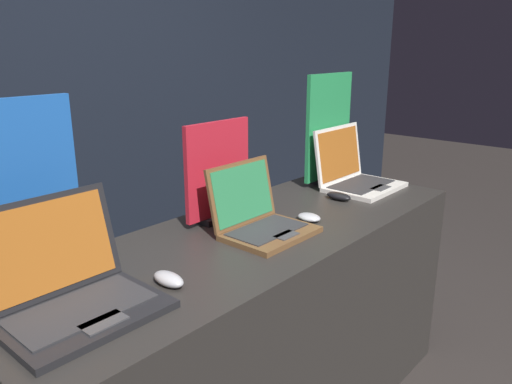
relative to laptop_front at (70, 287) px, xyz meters
The scene contains 11 objects.
wall_back 1.79m from the laptop_front, 64.50° to the left, with size 8.00×0.05×2.80m.
display_counter 0.90m from the laptop_front, ahead, with size 1.99×0.67×0.89m.
laptop_front is the anchor object (origin of this frame).
mouse_front 0.27m from the laptop_front, 17.22° to the right, with size 0.06×0.11×0.04m.
promo_stand_front 0.33m from the laptop_front, 90.00° to the left, with size 0.39×0.07×0.53m.
laptop_middle 0.74m from the laptop_front, ahead, with size 0.32×0.29×0.25m.
mouse_middle 0.97m from the laptop_front, ahead, with size 0.07×0.10×0.03m.
promo_stand_middle 0.78m from the laptop_front, 15.83° to the left, with size 0.32×0.07×0.39m.
laptop_back 1.51m from the laptop_front, ahead, with size 0.37×0.32×0.28m.
mouse_back 1.28m from the laptop_front, ahead, with size 0.06×0.12×0.03m.
promo_stand_back 1.54m from the laptop_front, ahead, with size 0.36×0.07×0.53m.
Camera 1 is at (-1.30, -0.81, 1.55)m, focal length 35.00 mm.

